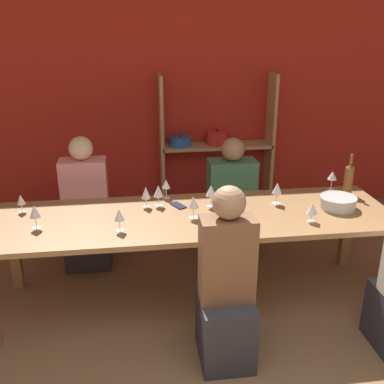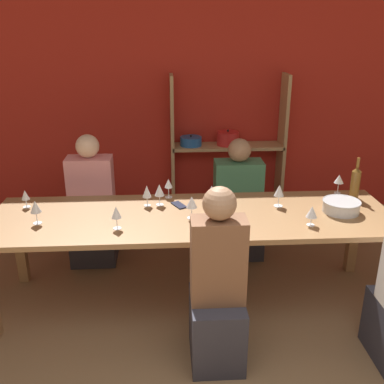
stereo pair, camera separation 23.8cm
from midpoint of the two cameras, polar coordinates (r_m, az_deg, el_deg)
name	(u,v)px [view 1 (the left image)]	position (r m, az deg, el deg)	size (l,w,h in m)	color
wall_back_red	(176,97)	(5.11, -3.45, 11.94)	(8.80, 0.06, 2.70)	red
shelf_unit	(214,160)	(5.12, 1.46, 4.08)	(1.27, 0.30, 1.62)	tan
dining_table	(194,224)	(3.48, -1.75, -4.05)	(3.09, 0.90, 0.76)	olive
mixing_bowl	(338,202)	(3.71, 16.31, -1.20)	(0.29, 0.29, 0.09)	#B7BABC
wine_bottle_green	(349,178)	(4.00, 17.70, 1.66)	(0.08, 0.08, 0.35)	brown
wine_glass_red_a	(193,203)	(3.34, -1.87, -1.39)	(0.08, 0.08, 0.18)	white
wine_glass_empty_a	(146,193)	(3.57, -7.78, -0.14)	(0.07, 0.07, 0.17)	white
wine_glass_white_a	(211,191)	(3.55, 0.51, 0.09)	(0.08, 0.08, 0.18)	white
wine_glass_red_b	(35,212)	(3.41, -21.27, -2.40)	(0.08, 0.08, 0.18)	white
wine_glass_empty_b	(158,191)	(3.58, -6.19, 0.08)	(0.08, 0.08, 0.18)	white
wine_glass_red_c	(166,185)	(3.74, -5.13, 0.91)	(0.07, 0.07, 0.16)	white
wine_glass_white_b	(207,218)	(3.14, -0.20, -3.36)	(0.08, 0.08, 0.14)	white
wine_glass_empty_c	(21,200)	(3.74, -22.64, -0.97)	(0.06, 0.06, 0.14)	white
wine_glass_red_d	(119,215)	(3.20, -11.35, -2.93)	(0.07, 0.07, 0.17)	white
wine_glass_white_c	(277,189)	(3.65, 8.94, 0.36)	(0.08, 0.08, 0.18)	white
wine_glass_empty_d	(312,209)	(3.38, 13.09, -2.09)	(0.08, 0.08, 0.15)	white
wine_glass_white_d	(332,176)	(4.07, 15.81, 1.95)	(0.08, 0.08, 0.17)	white
cell_phone	(178,205)	(3.61, -3.66, -1.74)	(0.13, 0.17, 0.01)	#1E2338
person_far_a	(231,210)	(4.42, 3.43, -2.35)	(0.45, 0.57, 1.14)	#2D2D38
person_near_b	(226,298)	(2.99, 2.01, -13.31)	(0.34, 0.43, 1.24)	#2D2D38
person_far_b	(87,217)	(4.31, -14.73, -3.14)	(0.41, 0.51, 1.21)	#2D2D38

